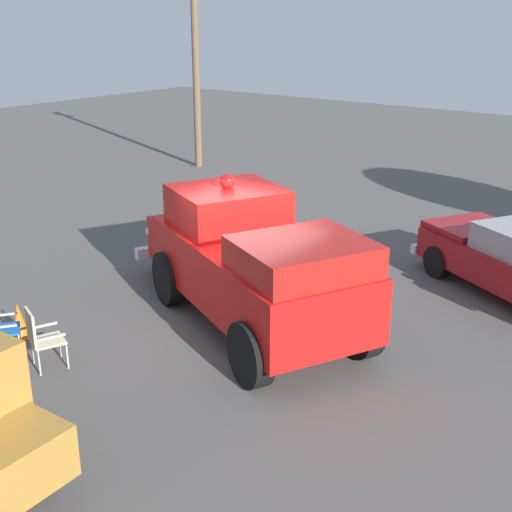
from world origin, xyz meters
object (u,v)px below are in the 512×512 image
Objects in this scene: vintage_fire_truck at (250,261)px; lawn_chair_spare at (40,335)px; traffic_cone at (19,321)px; lawn_chair_near_truck at (163,243)px; utility_pole at (196,57)px; spectator_seated at (167,240)px.

vintage_fire_truck is 6.19× the size of lawn_chair_spare.
traffic_cone is (0.42, 1.23, -0.28)m from lawn_chair_spare.
utility_pole is (8.36, 6.58, 3.30)m from lawn_chair_near_truck.
lawn_chair_near_truck is 3.99m from traffic_cone.
spectator_seated is at bearing 4.22° from traffic_cone.
vintage_fire_truck reaches higher than traffic_cone.
lawn_chair_near_truck is 1.00× the size of lawn_chair_spare.
spectator_seated is 0.17× the size of utility_pole.
lawn_chair_near_truck is at bearing 20.71° from lawn_chair_spare.
lawn_chair_near_truck is at bearing 90.52° from spectator_seated.
utility_pole is at bearing 46.29° from vintage_fire_truck.
lawn_chair_spare is 0.79× the size of spectator_seated.
spectator_seated reaches higher than lawn_chair_spare.
traffic_cone is (-2.96, 2.79, -0.89)m from vintage_fire_truck.
lawn_chair_near_truck is 0.14× the size of utility_pole.
lawn_chair_spare is at bearing -108.73° from traffic_cone.
vintage_fire_truck is 3.28m from spectator_seated.
traffic_cone is (-3.95, -0.29, -0.39)m from spectator_seated.
lawn_chair_spare is at bearing -160.81° from spectator_seated.
lawn_chair_near_truck is (0.99, 3.21, -0.61)m from vintage_fire_truck.
vintage_fire_truck is 4.89× the size of spectator_seated.
lawn_chair_spare is 15.52m from utility_pole.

